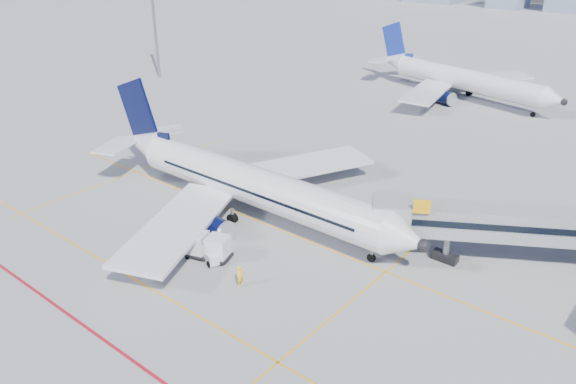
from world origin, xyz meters
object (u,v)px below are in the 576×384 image
(second_aircraft, at_px, (459,79))
(ramp_worker, at_px, (240,276))
(main_aircraft, at_px, (244,183))
(baggage_tug, at_px, (211,252))
(belt_loader, at_px, (180,213))
(cargo_dolly, at_px, (207,246))

(second_aircraft, height_order, ramp_worker, second_aircraft)
(main_aircraft, bearing_deg, baggage_tug, -64.58)
(second_aircraft, relative_size, belt_loader, 6.87)
(second_aircraft, distance_m, ramp_worker, 65.08)
(main_aircraft, bearing_deg, belt_loader, -128.05)
(ramp_worker, bearing_deg, baggage_tug, 76.78)
(second_aircraft, height_order, baggage_tug, second_aircraft)
(cargo_dolly, xyz_separation_m, belt_loader, (-7.61, 3.37, -0.68))
(cargo_dolly, bearing_deg, main_aircraft, 94.17)
(baggage_tug, relative_size, cargo_dolly, 0.62)
(main_aircraft, distance_m, second_aircraft, 54.41)
(main_aircraft, height_order, cargo_dolly, main_aircraft)
(cargo_dolly, height_order, ramp_worker, cargo_dolly)
(cargo_dolly, height_order, belt_loader, cargo_dolly)
(baggage_tug, bearing_deg, main_aircraft, 136.16)
(ramp_worker, bearing_deg, main_aircraft, 43.69)
(main_aircraft, height_order, second_aircraft, main_aircraft)
(baggage_tug, bearing_deg, second_aircraft, 115.79)
(second_aircraft, bearing_deg, cargo_dolly, -72.14)
(belt_loader, distance_m, ramp_worker, 13.62)
(main_aircraft, bearing_deg, cargo_dolly, -67.17)
(cargo_dolly, relative_size, ramp_worker, 2.41)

